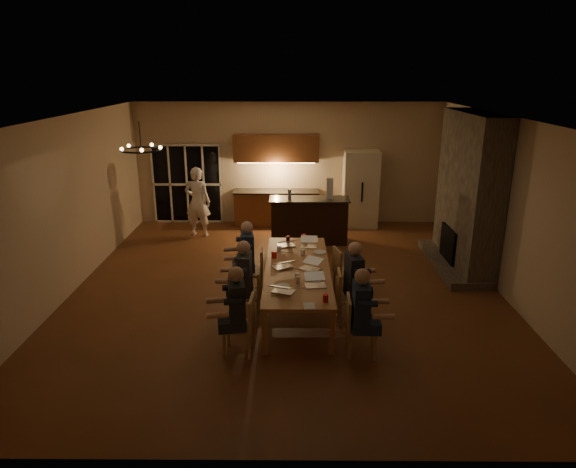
# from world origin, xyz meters

# --- Properties ---
(floor) EXTENTS (9.00, 9.00, 0.00)m
(floor) POSITION_xyz_m (0.00, 0.00, 0.00)
(floor) COLOR brown
(floor) RESTS_ON ground
(back_wall) EXTENTS (8.00, 0.04, 3.20)m
(back_wall) POSITION_xyz_m (0.00, 4.52, 1.60)
(back_wall) COLOR tan
(back_wall) RESTS_ON ground
(left_wall) EXTENTS (0.04, 9.00, 3.20)m
(left_wall) POSITION_xyz_m (-4.02, 0.00, 1.60)
(left_wall) COLOR tan
(left_wall) RESTS_ON ground
(right_wall) EXTENTS (0.04, 9.00, 3.20)m
(right_wall) POSITION_xyz_m (4.02, 0.00, 1.60)
(right_wall) COLOR tan
(right_wall) RESTS_ON ground
(ceiling) EXTENTS (8.00, 9.00, 0.04)m
(ceiling) POSITION_xyz_m (0.00, 0.00, 3.22)
(ceiling) COLOR white
(ceiling) RESTS_ON back_wall
(french_doors) EXTENTS (1.86, 0.08, 2.10)m
(french_doors) POSITION_xyz_m (-2.70, 4.47, 1.05)
(french_doors) COLOR black
(french_doors) RESTS_ON ground
(fireplace) EXTENTS (0.58, 2.50, 3.20)m
(fireplace) POSITION_xyz_m (3.70, 1.20, 1.60)
(fireplace) COLOR #655D4F
(fireplace) RESTS_ON ground
(kitchenette) EXTENTS (2.24, 0.68, 2.40)m
(kitchenette) POSITION_xyz_m (-0.30, 4.20, 1.20)
(kitchenette) COLOR brown
(kitchenette) RESTS_ON ground
(refrigerator) EXTENTS (0.90, 0.68, 2.00)m
(refrigerator) POSITION_xyz_m (1.90, 4.15, 1.00)
(refrigerator) COLOR beige
(refrigerator) RESTS_ON ground
(dining_table) EXTENTS (1.10, 3.24, 0.75)m
(dining_table) POSITION_xyz_m (0.21, -0.78, 0.38)
(dining_table) COLOR #B77649
(dining_table) RESTS_ON ground
(bar_island) EXTENTS (1.89, 0.69, 1.08)m
(bar_island) POSITION_xyz_m (0.52, 2.78, 0.54)
(bar_island) COLOR black
(bar_island) RESTS_ON ground
(chair_left_near) EXTENTS (0.46, 0.46, 0.89)m
(chair_left_near) POSITION_xyz_m (-0.67, -2.31, 0.45)
(chair_left_near) COLOR tan
(chair_left_near) RESTS_ON ground
(chair_left_mid) EXTENTS (0.45, 0.45, 0.89)m
(chair_left_mid) POSITION_xyz_m (-0.63, -1.24, 0.45)
(chair_left_mid) COLOR tan
(chair_left_mid) RESTS_ON ground
(chair_left_far) EXTENTS (0.45, 0.45, 0.89)m
(chair_left_far) POSITION_xyz_m (-0.64, -0.23, 0.45)
(chair_left_far) COLOR tan
(chair_left_far) RESTS_ON ground
(chair_right_near) EXTENTS (0.45, 0.45, 0.89)m
(chair_right_near) POSITION_xyz_m (1.13, -2.32, 0.45)
(chair_right_near) COLOR tan
(chair_right_near) RESTS_ON ground
(chair_right_mid) EXTENTS (0.45, 0.45, 0.89)m
(chair_right_mid) POSITION_xyz_m (1.08, -1.34, 0.45)
(chair_right_mid) COLOR tan
(chair_right_mid) RESTS_ON ground
(chair_right_far) EXTENTS (0.53, 0.53, 0.89)m
(chair_right_far) POSITION_xyz_m (1.13, -0.21, 0.45)
(chair_right_far) COLOR tan
(chair_right_far) RESTS_ON ground
(person_left_near) EXTENTS (0.69, 0.69, 1.38)m
(person_left_near) POSITION_xyz_m (-0.67, -2.37, 0.69)
(person_left_near) COLOR #22242B
(person_left_near) RESTS_ON ground
(person_right_near) EXTENTS (0.61, 0.61, 1.38)m
(person_right_near) POSITION_xyz_m (1.08, -2.43, 0.69)
(person_right_near) COLOR #1D2F49
(person_right_near) RESTS_ON ground
(person_left_mid) EXTENTS (0.62, 0.62, 1.38)m
(person_left_mid) POSITION_xyz_m (-0.66, -1.24, 0.69)
(person_left_mid) COLOR #343A3E
(person_left_mid) RESTS_ON ground
(person_right_mid) EXTENTS (0.69, 0.69, 1.38)m
(person_right_mid) POSITION_xyz_m (1.11, -1.29, 0.69)
(person_right_mid) COLOR #22242B
(person_right_mid) RESTS_ON ground
(person_left_far) EXTENTS (0.68, 0.68, 1.38)m
(person_left_far) POSITION_xyz_m (-0.70, -0.15, 0.69)
(person_left_far) COLOR #1D2F49
(person_left_far) RESTS_ON ground
(standing_person) EXTENTS (0.68, 0.50, 1.74)m
(standing_person) POSITION_xyz_m (-2.22, 3.28, 0.87)
(standing_person) COLOR white
(standing_person) RESTS_ON ground
(chandelier) EXTENTS (0.65, 0.65, 0.03)m
(chandelier) POSITION_xyz_m (-2.32, -0.72, 2.75)
(chandelier) COLOR black
(chandelier) RESTS_ON ceiling
(laptop_a) EXTENTS (0.40, 0.38, 0.23)m
(laptop_a) POSITION_xyz_m (-0.02, -1.80, 0.86)
(laptop_a) COLOR silver
(laptop_a) RESTS_ON dining_table
(laptop_b) EXTENTS (0.35, 0.32, 0.23)m
(laptop_b) POSITION_xyz_m (0.48, -1.58, 0.86)
(laptop_b) COLOR silver
(laptop_b) RESTS_ON dining_table
(laptop_c) EXTENTS (0.42, 0.40, 0.23)m
(laptop_c) POSITION_xyz_m (-0.05, -0.78, 0.86)
(laptop_c) COLOR silver
(laptop_c) RESTS_ON dining_table
(laptop_d) EXTENTS (0.42, 0.41, 0.23)m
(laptop_d) POSITION_xyz_m (0.41, -0.87, 0.86)
(laptop_d) COLOR silver
(laptop_d) RESTS_ON dining_table
(laptop_e) EXTENTS (0.38, 0.35, 0.23)m
(laptop_e) POSITION_xyz_m (-0.00, 0.34, 0.86)
(laptop_e) COLOR silver
(laptop_e) RESTS_ON dining_table
(laptop_f) EXTENTS (0.33, 0.29, 0.23)m
(laptop_f) POSITION_xyz_m (0.44, 0.27, 0.86)
(laptop_f) COLOR silver
(laptop_f) RESTS_ON dining_table
(mug_front) EXTENTS (0.07, 0.07, 0.10)m
(mug_front) POSITION_xyz_m (0.20, -1.30, 0.80)
(mug_front) COLOR white
(mug_front) RESTS_ON dining_table
(mug_mid) EXTENTS (0.09, 0.09, 0.10)m
(mug_mid) POSITION_xyz_m (0.31, -0.16, 0.80)
(mug_mid) COLOR white
(mug_mid) RESTS_ON dining_table
(mug_back) EXTENTS (0.08, 0.08, 0.10)m
(mug_back) POSITION_xyz_m (-0.13, 0.02, 0.80)
(mug_back) COLOR white
(mug_back) RESTS_ON dining_table
(redcup_near) EXTENTS (0.08, 0.08, 0.12)m
(redcup_near) POSITION_xyz_m (0.60, -2.16, 0.81)
(redcup_near) COLOR red
(redcup_near) RESTS_ON dining_table
(redcup_mid) EXTENTS (0.10, 0.10, 0.12)m
(redcup_mid) POSITION_xyz_m (-0.21, -0.31, 0.81)
(redcup_mid) COLOR red
(redcup_mid) RESTS_ON dining_table
(redcup_far) EXTENTS (0.10, 0.10, 0.12)m
(redcup_far) POSITION_xyz_m (0.34, 0.68, 0.81)
(redcup_far) COLOR red
(redcup_far) RESTS_ON dining_table
(can_silver) EXTENTS (0.06, 0.06, 0.12)m
(can_silver) POSITION_xyz_m (0.21, -1.49, 0.81)
(can_silver) COLOR #B2B2B7
(can_silver) RESTS_ON dining_table
(can_cola) EXTENTS (0.07, 0.07, 0.12)m
(can_cola) POSITION_xyz_m (0.03, 0.57, 0.81)
(can_cola) COLOR #3F0F0C
(can_cola) RESTS_ON dining_table
(plate_near) EXTENTS (0.23, 0.23, 0.02)m
(plate_near) POSITION_xyz_m (0.50, -1.35, 0.76)
(plate_near) COLOR white
(plate_near) RESTS_ON dining_table
(plate_left) EXTENTS (0.23, 0.23, 0.02)m
(plate_left) POSITION_xyz_m (-0.04, -1.61, 0.76)
(plate_left) COLOR white
(plate_left) RESTS_ON dining_table
(plate_far) EXTENTS (0.24, 0.24, 0.02)m
(plate_far) POSITION_xyz_m (0.62, -0.05, 0.76)
(plate_far) COLOR white
(plate_far) RESTS_ON dining_table
(notepad) EXTENTS (0.17, 0.23, 0.01)m
(notepad) POSITION_xyz_m (0.36, -2.31, 0.76)
(notepad) COLOR white
(notepad) RESTS_ON dining_table
(bar_bottle) EXTENTS (0.09, 0.09, 0.24)m
(bar_bottle) POSITION_xyz_m (0.05, 2.72, 1.20)
(bar_bottle) COLOR #99999E
(bar_bottle) RESTS_ON bar_island
(bar_blender) EXTENTS (0.16, 0.16, 0.48)m
(bar_blender) POSITION_xyz_m (1.00, 2.79, 1.32)
(bar_blender) COLOR silver
(bar_blender) RESTS_ON bar_island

